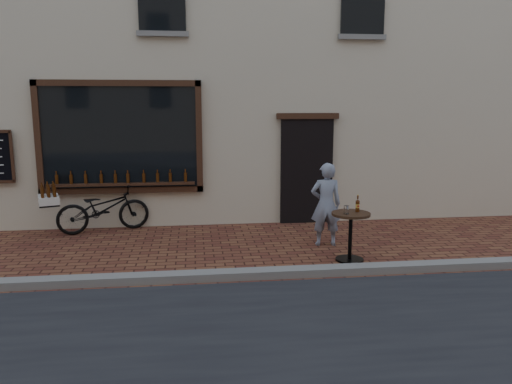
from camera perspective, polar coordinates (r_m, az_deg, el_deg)
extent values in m
plane|color=#50231A|center=(7.24, -3.13, -10.42)|extent=(90.00, 90.00, 0.00)
cube|color=slate|center=(7.40, -3.25, -9.44)|extent=(90.00, 0.25, 0.12)
cube|color=#BDB094|center=(13.48, -5.44, 20.72)|extent=(28.00, 6.00, 10.00)
cube|color=black|center=(10.33, -15.25, 6.03)|extent=(3.00, 0.06, 2.00)
cube|color=black|center=(10.29, -15.56, 11.91)|extent=(3.24, 0.10, 0.12)
cube|color=black|center=(10.44, -14.99, 0.21)|extent=(3.24, 0.10, 0.12)
cube|color=black|center=(10.64, -23.65, 5.64)|extent=(0.12, 0.10, 2.24)
cube|color=black|center=(10.21, -6.52, 6.28)|extent=(0.12, 0.10, 2.24)
cube|color=black|center=(10.37, -15.06, 0.87)|extent=(2.90, 0.16, 0.05)
cube|color=black|center=(10.58, 5.79, 2.35)|extent=(1.10, 0.10, 2.20)
cube|color=black|center=(10.45, 5.95, 8.63)|extent=(1.30, 0.10, 0.12)
cylinder|color=#3D1C07|center=(10.59, -21.80, 1.34)|extent=(0.06, 0.06, 0.19)
cylinder|color=#3D1C07|center=(10.53, -20.34, 1.38)|extent=(0.06, 0.06, 0.19)
cylinder|color=#3D1C07|center=(10.47, -18.86, 1.42)|extent=(0.06, 0.06, 0.19)
cylinder|color=#3D1C07|center=(10.41, -17.37, 1.46)|extent=(0.06, 0.06, 0.19)
cylinder|color=#3D1C07|center=(10.37, -15.86, 1.51)|extent=(0.06, 0.06, 0.19)
cylinder|color=#3D1C07|center=(10.33, -14.33, 1.55)|extent=(0.06, 0.06, 0.19)
cylinder|color=#3D1C07|center=(10.30, -12.80, 1.58)|extent=(0.06, 0.06, 0.19)
cylinder|color=#3D1C07|center=(10.27, -11.26, 1.62)|extent=(0.06, 0.06, 0.19)
cylinder|color=#3D1C07|center=(10.26, -9.71, 1.66)|extent=(0.06, 0.06, 0.19)
cylinder|color=#3D1C07|center=(10.25, -8.16, 1.70)|extent=(0.06, 0.06, 0.19)
imported|color=black|center=(10.33, -17.04, -1.81)|extent=(1.89, 1.15, 0.94)
cube|color=black|center=(10.21, -22.58, -1.29)|extent=(0.49, 0.58, 0.03)
cube|color=silver|center=(10.19, -22.61, -0.80)|extent=(0.50, 0.60, 0.15)
cylinder|color=#3D1C07|center=(9.98, -22.03, 0.02)|extent=(0.06, 0.06, 0.20)
cylinder|color=#3D1C07|center=(9.98, -22.63, -0.02)|extent=(0.06, 0.06, 0.20)
cylinder|color=#3D1C07|center=(9.97, -23.22, -0.07)|extent=(0.06, 0.06, 0.20)
cylinder|color=#3D1C07|center=(10.11, -22.08, 0.14)|extent=(0.06, 0.06, 0.20)
cylinder|color=#3D1C07|center=(10.10, -22.66, 0.09)|extent=(0.06, 0.06, 0.20)
cylinder|color=#3D1C07|center=(10.10, -23.25, 0.05)|extent=(0.06, 0.06, 0.20)
cylinder|color=#3D1C07|center=(10.23, -22.12, 0.25)|extent=(0.06, 0.06, 0.20)
cylinder|color=#3D1C07|center=(10.22, -22.70, 0.20)|extent=(0.06, 0.06, 0.20)
cylinder|color=#3D1C07|center=(10.22, -23.28, 0.16)|extent=(0.06, 0.06, 0.20)
cylinder|color=#3D1C07|center=(10.35, -22.16, 0.36)|extent=(0.06, 0.06, 0.20)
cylinder|color=#3D1C07|center=(10.35, -22.73, 0.31)|extent=(0.06, 0.06, 0.20)
cylinder|color=black|center=(8.36, 10.63, -7.58)|extent=(0.46, 0.46, 0.03)
cylinder|color=black|center=(8.25, 10.72, -5.08)|extent=(0.06, 0.06, 0.73)
cylinder|color=black|center=(8.16, 10.81, -2.49)|extent=(0.62, 0.62, 0.04)
cylinder|color=gold|center=(8.23, 11.53, -1.56)|extent=(0.07, 0.07, 0.06)
cylinder|color=white|center=(8.04, 10.28, -2.01)|extent=(0.08, 0.08, 0.13)
imported|color=gray|center=(8.99, 7.99, -1.40)|extent=(0.57, 0.40, 1.50)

